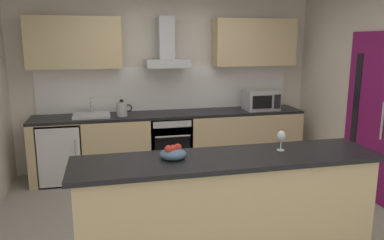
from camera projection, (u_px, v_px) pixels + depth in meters
ground at (199, 221)px, 4.18m from camera, size 5.48×4.87×0.02m
wall_back at (167, 83)px, 5.81m from camera, size 5.48×0.12×2.60m
backsplash_tile at (168, 88)px, 5.75m from camera, size 3.81×0.02×0.66m
counter_back at (172, 143)px, 5.62m from camera, size 3.95×0.60×0.90m
counter_island at (228, 211)px, 3.26m from camera, size 2.61×0.64×0.99m
upper_cabinets at (169, 43)px, 5.46m from camera, size 3.89×0.32×0.70m
side_door at (369, 116)px, 4.67m from camera, size 0.08×0.85×2.05m
oven at (169, 143)px, 5.58m from camera, size 0.60×0.62×0.80m
refrigerator at (61, 152)px, 5.25m from camera, size 0.58×0.60×0.85m
microwave at (261, 100)px, 5.76m from camera, size 0.50×0.38×0.30m
sink at (92, 115)px, 5.25m from camera, size 0.50×0.40×0.26m
kettle at (122, 109)px, 5.29m from camera, size 0.29×0.15×0.24m
range_hood at (166, 51)px, 5.43m from camera, size 0.62×0.45×0.72m
wine_glass at (281, 137)px, 3.31m from camera, size 0.08×0.08×0.18m
fruit_bowl at (173, 153)px, 3.10m from camera, size 0.22×0.22×0.13m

